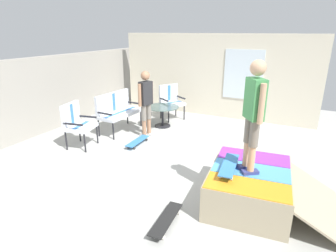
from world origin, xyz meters
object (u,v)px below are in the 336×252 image
Objects in this scene: person_skater at (254,110)px; skateboard_spare at (166,219)px; person_watching at (146,99)px; skateboard_by_bench at (138,141)px; skateboard_on_ramp at (229,165)px; patio_chair_by_wall at (76,121)px; skate_ramp at (251,186)px; patio_chair_near_house at (171,99)px; patio_table at (163,112)px; patio_bench at (117,108)px.

skateboard_spare is at bearing 139.12° from person_skater.
person_watching is 2.02× the size of skateboard_spare.
skateboard_on_ramp reaches higher than skateboard_by_bench.
skateboard_spare is (-2.85, -2.00, -0.87)m from person_watching.
patio_chair_by_wall is 1.25× the size of skateboard_on_ramp.
skateboard_by_bench is (0.69, -1.19, -0.53)m from patio_chair_by_wall.
skate_ramp is at bearing -97.13° from patio_chair_by_wall.
patio_chair_near_house is at bearing 5.86° from skateboard_by_bench.
person_skater reaches higher than patio_table.
patio_chair_near_house is 0.83m from patio_table.
patio_bench is at bearing -7.73° from patio_chair_by_wall.
skate_ramp reaches higher than skateboard_spare.
person_watching is (1.79, 2.93, 0.67)m from skate_ramp.
patio_chair_near_house is 4.51m from skateboard_on_ramp.
patio_chair_by_wall is 0.62× the size of person_watching.
patio_chair_by_wall reaches higher than skateboard_on_ramp.
person_watching is 3.45m from person_skater.
person_watching is at bearing -175.73° from patio_chair_near_house.
patio_table is at bearing 28.25° from skateboard_spare.
person_skater is 2.03× the size of skateboard_by_bench.
patio_bench and patio_chair_by_wall have the same top height.
patio_chair_near_house is at bearing -18.24° from patio_chair_by_wall.
patio_chair_near_house and patio_chair_by_wall have the same top height.
patio_chair_by_wall reaches higher than skate_ramp.
patio_bench is 1.59× the size of skateboard_by_bench.
skate_ramp is 2.54× the size of skateboard_by_bench.
patio_chair_by_wall is at bearing 161.76° from patio_chair_near_house.
patio_bench is at bearing 60.72° from skateboard_on_ramp.
patio_bench is 1.58× the size of skateboard_spare.
patio_table is at bearing -1.32° from person_watching.
skate_ramp is at bearing -47.14° from person_skater.
person_watching is at bearing -40.10° from patio_chair_by_wall.
skateboard_on_ramp is (-0.18, 0.32, 0.37)m from skate_ramp.
patio_chair_by_wall is 4.08m from person_skater.
patio_chair_near_house is 3.06m from patio_chair_by_wall.
person_skater is (-1.85, -2.86, 0.56)m from person_watching.
person_watching is 1.06m from skateboard_by_bench.
patio_table is (2.12, -1.10, -0.21)m from patio_chair_by_wall.
patio_bench reaches higher than patio_table.
patio_table is 4.07m from person_skater.
patio_bench reaches higher than skateboard_by_bench.
patio_bench reaches higher than skateboard_on_ramp.
skate_ramp is at bearing -41.31° from skateboard_spare.
skate_ramp is at bearing -132.01° from patio_table.
patio_bench is at bearing 131.88° from patio_table.
patio_chair_near_house is 1.27× the size of skateboard_by_bench.
person_skater is 2.00× the size of skateboard_on_ramp.
skate_ramp is at bearing -121.34° from person_watching.
patio_chair_near_house is at bearing 10.13° from patio_table.
skate_ramp is 3.07m from skateboard_by_bench.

